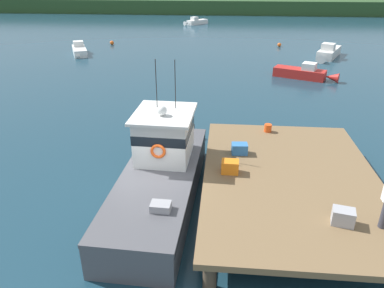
{
  "coord_description": "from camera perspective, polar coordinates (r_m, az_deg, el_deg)",
  "views": [
    {
      "loc": [
        2.39,
        -11.28,
        7.71
      ],
      "look_at": [
        1.2,
        1.83,
        1.4
      ],
      "focal_mm": 34.53,
      "sensor_mm": 36.0,
      "label": 1
    }
  ],
  "objects": [
    {
      "name": "ground_plane",
      "position": [
        13.87,
        -5.69,
        -8.3
      ],
      "size": [
        200.0,
        200.0,
        0.0
      ],
      "primitive_type": "plane",
      "color": "#193847"
    },
    {
      "name": "dock",
      "position": [
        13.31,
        14.95,
        -5.27
      ],
      "size": [
        6.0,
        9.0,
        1.2
      ],
      "color": "#4C3D2D",
      "rests_on": "ground"
    },
    {
      "name": "main_fishing_boat",
      "position": [
        13.63,
        -4.64,
        -3.93
      ],
      "size": [
        2.88,
        9.87,
        4.8
      ],
      "color": "#4C4C51",
      "rests_on": "ground"
    },
    {
      "name": "crate_stack_mid_dock",
      "position": [
        11.3,
        22.31,
        -10.35
      ],
      "size": [
        0.68,
        0.56,
        0.46
      ],
      "primitive_type": "cube",
      "rotation": [
        0.0,
        0.0,
        -0.22
      ],
      "color": "#9E9EA3",
      "rests_on": "dock"
    },
    {
      "name": "crate_single_by_cleat",
      "position": [
        12.97,
        5.89,
        -3.51
      ],
      "size": [
        0.61,
        0.46,
        0.45
      ],
      "primitive_type": "cube",
      "rotation": [
        0.0,
        0.0,
        -0.03
      ],
      "color": "orange",
      "rests_on": "dock"
    },
    {
      "name": "crate_single_far",
      "position": [
        14.33,
        7.35,
        -0.72
      ],
      "size": [
        0.63,
        0.48,
        0.41
      ],
      "primitive_type": "cube",
      "rotation": [
        0.0,
        0.0,
        0.07
      ],
      "color": "#3370B2",
      "rests_on": "dock"
    },
    {
      "name": "bait_bucket",
      "position": [
        16.48,
        11.64,
        2.44
      ],
      "size": [
        0.32,
        0.32,
        0.34
      ],
      "primitive_type": "cylinder",
      "color": "#E04C19",
      "rests_on": "dock"
    },
    {
      "name": "moored_boat_off_the_point",
      "position": [
        37.97,
        20.29,
        13.1
      ],
      "size": [
        3.3,
        5.4,
        1.39
      ],
      "color": "silver",
      "rests_on": "ground"
    },
    {
      "name": "moored_boat_outer_mooring",
      "position": [
        30.01,
        16.91,
        10.47
      ],
      "size": [
        4.79,
        2.84,
        1.22
      ],
      "color": "red",
      "rests_on": "ground"
    },
    {
      "name": "moored_boat_mid_harbor",
      "position": [
        39.11,
        -17.02,
        13.77
      ],
      "size": [
        2.77,
        4.58,
        1.18
      ],
      "color": "white",
      "rests_on": "ground"
    },
    {
      "name": "moored_boat_far_right",
      "position": [
        58.16,
        0.6,
        18.36
      ],
      "size": [
        3.51,
        3.77,
        1.09
      ],
      "color": "white",
      "rests_on": "ground"
    },
    {
      "name": "mooring_buoy_outer",
      "position": [
        42.14,
        13.34,
        14.69
      ],
      "size": [
        0.41,
        0.41,
        0.41
      ],
      "primitive_type": "sphere",
      "color": "#EA5B19",
      "rests_on": "ground"
    },
    {
      "name": "mooring_buoy_inshore",
      "position": [
        43.07,
        -12.26,
        15.03
      ],
      "size": [
        0.43,
        0.43,
        0.43
      ],
      "primitive_type": "sphere",
      "color": "#EA5B19",
      "rests_on": "ground"
    },
    {
      "name": "mooring_buoy_spare_mooring",
      "position": [
        37.1,
        -17.25,
        12.89
      ],
      "size": [
        0.49,
        0.49,
        0.49
      ],
      "primitive_type": "sphere",
      "color": "silver",
      "rests_on": "ground"
    },
    {
      "name": "far_shoreline",
      "position": [
        73.61,
        3.55,
        20.49
      ],
      "size": [
        120.0,
        8.0,
        2.4
      ],
      "primitive_type": "cube",
      "color": "#284723",
      "rests_on": "ground"
    }
  ]
}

